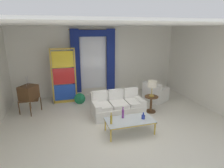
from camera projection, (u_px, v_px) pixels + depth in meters
The scene contains 16 objects.
ground_plane at pixel (118, 123), 6.02m from camera, with size 16.00×16.00×0.00m, color silver.
wall_rear at pixel (98, 61), 8.42m from camera, with size 8.00×0.12×3.00m, color white.
wall_right at pixel (206, 67), 7.12m from camera, with size 0.12×7.00×3.00m, color white.
ceiling_slab at pixel (111, 25), 5.90m from camera, with size 8.00×7.60×0.04m, color white.
curtained_window at pixel (93, 57), 8.14m from camera, with size 2.00×0.17×2.70m.
couch_white_long at pixel (117, 106), 6.60m from camera, with size 1.78×0.96×0.86m.
coffee_table at pixel (130, 121), 5.39m from camera, with size 1.37×0.69×0.41m.
bottle_blue_decanter at pixel (143, 117), 5.42m from camera, with size 0.10×0.10×0.20m.
bottle_crystal_tall at pixel (111, 119), 5.12m from camera, with size 0.06×0.06×0.33m.
bottle_amber_squat at pixel (123, 113), 5.45m from camera, with size 0.07×0.07×0.35m.
vintage_tv at pixel (29, 93), 6.62m from camera, with size 0.74×0.77×1.35m.
armchair_white at pixel (155, 94), 7.86m from camera, with size 1.10×1.10×0.80m.
stained_glass_divider at pixel (64, 77), 7.43m from camera, with size 0.95×0.05×2.20m.
peacock_figurine at pixel (80, 99), 7.46m from camera, with size 0.44×0.60×0.50m.
round_side_table at pixel (151, 102), 6.77m from camera, with size 0.48×0.48×0.59m.
table_lamp_brass at pixel (152, 85), 6.58m from camera, with size 0.32×0.32×0.57m.
Camera 1 is at (-1.68, -5.16, 2.91)m, focal length 30.28 mm.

